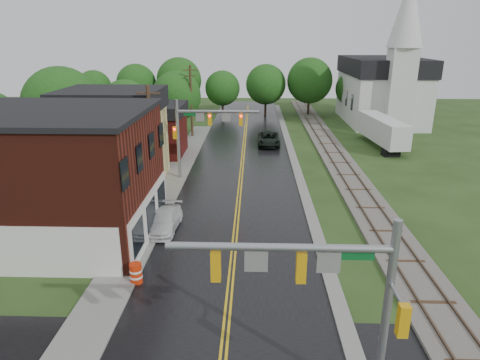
{
  "coord_description": "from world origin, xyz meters",
  "views": [
    {
      "loc": [
        1.16,
        -10.08,
        12.55
      ],
      "look_at": [
        0.28,
        16.46,
        3.5
      ],
      "focal_mm": 32.0,
      "sensor_mm": 36.0,
      "label": 1
    }
  ],
  "objects_px": {
    "tree_left_c": "(127,107)",
    "semi_trailer": "(382,130)",
    "tree_left_b": "(63,107)",
    "utility_pole_b": "(151,141)",
    "church": "(384,83)",
    "tree_left_e": "(178,97)",
    "traffic_signal_near": "(324,282)",
    "traffic_signal_far": "(201,125)",
    "utility_pole_c": "(191,100)",
    "suv_dark": "(269,139)",
    "brick_building": "(37,176)",
    "pickup_white": "(165,221)",
    "construction_barrel": "(136,273)"
  },
  "relations": [
    {
      "from": "tree_left_b",
      "to": "tree_left_e",
      "type": "distance_m",
      "value": 16.67
    },
    {
      "from": "tree_left_e",
      "to": "suv_dark",
      "type": "bearing_deg",
      "value": -27.76
    },
    {
      "from": "tree_left_b",
      "to": "tree_left_e",
      "type": "height_order",
      "value": "tree_left_b"
    },
    {
      "from": "traffic_signal_far",
      "to": "suv_dark",
      "type": "xyz_separation_m",
      "value": [
        6.39,
        12.7,
        -4.21
      ]
    },
    {
      "from": "suv_dark",
      "to": "semi_trailer",
      "type": "distance_m",
      "value": 13.23
    },
    {
      "from": "church",
      "to": "utility_pole_c",
      "type": "height_order",
      "value": "church"
    },
    {
      "from": "traffic_signal_near",
      "to": "utility_pole_c",
      "type": "distance_m",
      "value": 43.24
    },
    {
      "from": "traffic_signal_far",
      "to": "tree_left_e",
      "type": "distance_m",
      "value": 19.65
    },
    {
      "from": "utility_pole_c",
      "to": "tree_left_c",
      "type": "height_order",
      "value": "utility_pole_c"
    },
    {
      "from": "church",
      "to": "pickup_white",
      "type": "distance_m",
      "value": 45.33
    },
    {
      "from": "suv_dark",
      "to": "semi_trailer",
      "type": "height_order",
      "value": "semi_trailer"
    },
    {
      "from": "brick_building",
      "to": "utility_pole_c",
      "type": "xyz_separation_m",
      "value": [
        5.68,
        29.0,
        0.57
      ]
    },
    {
      "from": "church",
      "to": "tree_left_e",
      "type": "height_order",
      "value": "church"
    },
    {
      "from": "tree_left_b",
      "to": "pickup_white",
      "type": "bearing_deg",
      "value": -50.37
    },
    {
      "from": "traffic_signal_near",
      "to": "traffic_signal_far",
      "type": "bearing_deg",
      "value": 105.52
    },
    {
      "from": "tree_left_e",
      "to": "semi_trailer",
      "type": "bearing_deg",
      "value": -14.82
    },
    {
      "from": "tree_left_c",
      "to": "semi_trailer",
      "type": "bearing_deg",
      "value": -1.15
    },
    {
      "from": "brick_building",
      "to": "tree_left_c",
      "type": "distance_m",
      "value": 24.94
    },
    {
      "from": "traffic_signal_far",
      "to": "construction_barrel",
      "type": "distance_m",
      "value": 18.08
    },
    {
      "from": "utility_pole_b",
      "to": "suv_dark",
      "type": "xyz_separation_m",
      "value": [
        9.73,
        17.7,
        -3.96
      ]
    },
    {
      "from": "brick_building",
      "to": "semi_trailer",
      "type": "xyz_separation_m",
      "value": [
        28.57,
        24.3,
        -2.07
      ]
    },
    {
      "from": "church",
      "to": "utility_pole_b",
      "type": "height_order",
      "value": "church"
    },
    {
      "from": "tree_left_b",
      "to": "tree_left_c",
      "type": "xyz_separation_m",
      "value": [
        4.0,
        8.0,
        -1.21
      ]
    },
    {
      "from": "tree_left_c",
      "to": "tree_left_e",
      "type": "bearing_deg",
      "value": 50.19
    },
    {
      "from": "tree_left_b",
      "to": "semi_trailer",
      "type": "distance_m",
      "value": 34.92
    },
    {
      "from": "church",
      "to": "traffic_signal_far",
      "type": "height_order",
      "value": "church"
    },
    {
      "from": "utility_pole_b",
      "to": "suv_dark",
      "type": "relative_size",
      "value": 1.64
    },
    {
      "from": "church",
      "to": "tree_left_c",
      "type": "height_order",
      "value": "church"
    },
    {
      "from": "brick_building",
      "to": "tree_left_b",
      "type": "height_order",
      "value": "tree_left_b"
    },
    {
      "from": "brick_building",
      "to": "utility_pole_b",
      "type": "distance_m",
      "value": 9.03
    },
    {
      "from": "semi_trailer",
      "to": "construction_barrel",
      "type": "relative_size",
      "value": 9.45
    },
    {
      "from": "brick_building",
      "to": "tree_left_e",
      "type": "distance_m",
      "value": 31.12
    },
    {
      "from": "tree_left_e",
      "to": "construction_barrel",
      "type": "height_order",
      "value": "tree_left_e"
    },
    {
      "from": "utility_pole_b",
      "to": "church",
      "type": "bearing_deg",
      "value": 49.82
    },
    {
      "from": "brick_building",
      "to": "tree_left_e",
      "type": "xyz_separation_m",
      "value": [
        3.64,
        30.9,
        0.66
      ]
    },
    {
      "from": "utility_pole_c",
      "to": "utility_pole_b",
      "type": "bearing_deg",
      "value": -90.0
    },
    {
      "from": "tree_left_b",
      "to": "semi_trailer",
      "type": "bearing_deg",
      "value": 12.3
    },
    {
      "from": "semi_trailer",
      "to": "church",
      "type": "bearing_deg",
      "value": 74.84
    },
    {
      "from": "tree_left_b",
      "to": "church",
      "type": "bearing_deg",
      "value": 29.99
    },
    {
      "from": "traffic_signal_far",
      "to": "suv_dark",
      "type": "distance_m",
      "value": 14.83
    },
    {
      "from": "tree_left_c",
      "to": "tree_left_e",
      "type": "relative_size",
      "value": 0.94
    },
    {
      "from": "brick_building",
      "to": "traffic_signal_far",
      "type": "height_order",
      "value": "brick_building"
    },
    {
      "from": "tree_left_c",
      "to": "semi_trailer",
      "type": "relative_size",
      "value": 0.71
    },
    {
      "from": "church",
      "to": "traffic_signal_far",
      "type": "xyz_separation_m",
      "value": [
        -23.47,
        -26.74,
        -0.86
      ]
    },
    {
      "from": "construction_barrel",
      "to": "tree_left_b",
      "type": "bearing_deg",
      "value": 119.88
    },
    {
      "from": "pickup_white",
      "to": "tree_left_c",
      "type": "bearing_deg",
      "value": 113.62
    },
    {
      "from": "traffic_signal_near",
      "to": "tree_left_b",
      "type": "relative_size",
      "value": 0.76
    },
    {
      "from": "church",
      "to": "semi_trailer",
      "type": "distance_m",
      "value": 15.42
    },
    {
      "from": "brick_building",
      "to": "tree_left_e",
      "type": "bearing_deg",
      "value": 83.29
    },
    {
      "from": "utility_pole_b",
      "to": "semi_trailer",
      "type": "xyz_separation_m",
      "value": [
        22.89,
        17.3,
        -2.64
      ]
    }
  ]
}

